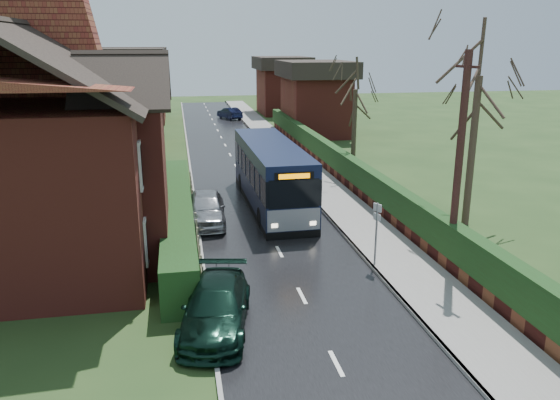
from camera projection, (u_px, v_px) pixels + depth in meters
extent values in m
plane|color=#324A1F|center=(290.00, 272.00, 19.74)|extent=(140.00, 140.00, 0.00)
cube|color=black|center=(252.00, 198.00, 29.18)|extent=(6.00, 100.00, 0.02)
cube|color=slate|center=(329.00, 193.00, 29.92)|extent=(2.50, 100.00, 0.14)
cube|color=gray|center=(307.00, 194.00, 29.71)|extent=(0.12, 100.00, 0.14)
cube|color=gray|center=(194.00, 200.00, 28.63)|extent=(0.12, 100.00, 0.10)
cube|color=black|center=(178.00, 216.00, 23.55)|extent=(1.20, 16.00, 1.60)
cube|color=maroon|center=(356.00, 188.00, 30.13)|extent=(0.30, 50.00, 0.60)
cube|color=black|center=(356.00, 172.00, 29.89)|extent=(0.60, 50.00, 1.20)
cube|color=maroon|center=(47.00, 171.00, 22.04)|extent=(8.00, 14.00, 6.00)
cube|color=maroon|center=(131.00, 185.00, 19.83)|extent=(2.50, 4.00, 6.00)
cube|color=brown|center=(74.00, 15.00, 24.28)|extent=(0.90, 1.40, 2.20)
cube|color=silver|center=(146.00, 239.00, 18.42)|extent=(0.08, 1.20, 1.60)
cube|color=black|center=(147.00, 239.00, 18.43)|extent=(0.03, 0.95, 1.35)
cube|color=silver|center=(141.00, 164.00, 17.70)|extent=(0.08, 1.20, 1.60)
cube|color=black|center=(142.00, 164.00, 17.71)|extent=(0.03, 0.95, 1.35)
cube|color=silver|center=(151.00, 206.00, 22.20)|extent=(0.08, 1.20, 1.60)
cube|color=black|center=(152.00, 206.00, 22.20)|extent=(0.03, 0.95, 1.35)
cube|color=silver|center=(147.00, 143.00, 21.48)|extent=(0.08, 1.20, 1.60)
cube|color=black|center=(148.00, 143.00, 21.49)|extent=(0.03, 0.95, 1.35)
cube|color=silver|center=(154.00, 182.00, 25.98)|extent=(0.08, 1.20, 1.60)
cube|color=black|center=(155.00, 182.00, 25.98)|extent=(0.03, 0.95, 1.35)
cube|color=silver|center=(151.00, 128.00, 25.26)|extent=(0.08, 1.20, 1.60)
cube|color=black|center=(151.00, 128.00, 25.26)|extent=(0.03, 0.95, 1.35)
cube|color=silver|center=(156.00, 171.00, 28.34)|extent=(0.08, 1.20, 1.60)
cube|color=black|center=(157.00, 171.00, 28.34)|extent=(0.03, 0.95, 1.35)
cube|color=silver|center=(153.00, 121.00, 27.62)|extent=(0.08, 1.20, 1.60)
cube|color=black|center=(153.00, 121.00, 27.63)|extent=(0.03, 0.95, 1.35)
cube|color=black|center=(271.00, 188.00, 27.72)|extent=(2.51, 10.45, 1.08)
cube|color=black|center=(271.00, 167.00, 27.42)|extent=(2.53, 10.45, 1.14)
cube|color=black|center=(271.00, 150.00, 27.18)|extent=(2.51, 10.45, 0.63)
cube|color=black|center=(271.00, 202.00, 27.92)|extent=(2.51, 10.45, 0.33)
cube|color=gray|center=(294.00, 220.00, 22.87)|extent=(2.27, 0.15, 0.95)
cube|color=black|center=(294.00, 194.00, 22.53)|extent=(2.13, 0.11, 1.23)
cube|color=black|center=(294.00, 176.00, 22.32)|extent=(1.66, 0.10, 0.33)
cube|color=#FF8C00|center=(294.00, 176.00, 22.28)|extent=(1.30, 0.06, 0.21)
cube|color=black|center=(294.00, 234.00, 23.04)|extent=(2.32, 0.17, 0.28)
cube|color=#FFF2CC|center=(275.00, 226.00, 22.71)|extent=(0.27, 0.05, 0.17)
cube|color=#FFF2CC|center=(313.00, 223.00, 23.02)|extent=(0.27, 0.05, 0.17)
cylinder|color=black|center=(261.00, 217.00, 24.50)|extent=(0.28, 0.91, 0.91)
cylinder|color=black|center=(308.00, 214.00, 24.90)|extent=(0.28, 0.91, 0.91)
cylinder|color=black|center=(242.00, 182.00, 30.78)|extent=(0.28, 0.91, 0.91)
cylinder|color=black|center=(279.00, 180.00, 31.19)|extent=(0.28, 0.91, 0.91)
imported|color=#ADAEB2|center=(206.00, 208.00, 24.88)|extent=(1.95, 4.39, 1.47)
imported|color=black|center=(216.00, 308.00, 15.69)|extent=(2.63, 4.76, 1.31)
imported|color=black|center=(230.00, 113.00, 59.76)|extent=(2.63, 3.97, 1.24)
cylinder|color=slate|center=(376.00, 235.00, 19.88)|extent=(0.07, 0.07, 2.46)
cube|color=silver|center=(377.00, 208.00, 19.59)|extent=(0.20, 0.36, 0.28)
cube|color=silver|center=(377.00, 217.00, 19.69)|extent=(0.18, 0.32, 0.25)
cylinder|color=black|center=(459.00, 166.00, 18.90)|extent=(0.27, 0.27, 7.79)
cube|color=black|center=(468.00, 67.00, 17.98)|extent=(0.35, 0.99, 0.09)
cylinder|color=#3C2C23|center=(472.00, 153.00, 24.07)|extent=(0.32, 0.32, 6.65)
cylinder|color=#332A1E|center=(354.00, 133.00, 33.50)|extent=(0.29, 0.29, 5.32)
cylinder|color=#332A1E|center=(54.00, 129.00, 31.95)|extent=(0.29, 0.29, 6.32)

